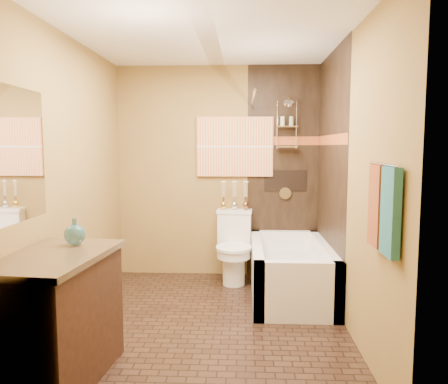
# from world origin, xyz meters

# --- Properties ---
(floor) EXTENTS (3.00, 3.00, 0.00)m
(floor) POSITION_xyz_m (0.00, 0.00, 0.00)
(floor) COLOR black
(floor) RESTS_ON ground
(wall_left) EXTENTS (0.02, 3.00, 2.50)m
(wall_left) POSITION_xyz_m (-1.20, 0.00, 1.25)
(wall_left) COLOR olive
(wall_left) RESTS_ON floor
(wall_right) EXTENTS (0.02, 3.00, 2.50)m
(wall_right) POSITION_xyz_m (1.20, 0.00, 1.25)
(wall_right) COLOR olive
(wall_right) RESTS_ON floor
(wall_back) EXTENTS (2.40, 0.02, 2.50)m
(wall_back) POSITION_xyz_m (0.00, 1.50, 1.25)
(wall_back) COLOR olive
(wall_back) RESTS_ON floor
(wall_front) EXTENTS (2.40, 0.02, 2.50)m
(wall_front) POSITION_xyz_m (0.00, -1.50, 1.25)
(wall_front) COLOR olive
(wall_front) RESTS_ON floor
(ceiling) EXTENTS (3.00, 3.00, 0.00)m
(ceiling) POSITION_xyz_m (0.00, 0.00, 2.50)
(ceiling) COLOR silver
(ceiling) RESTS_ON wall_back
(alcove_tile_back) EXTENTS (0.85, 0.01, 2.50)m
(alcove_tile_back) POSITION_xyz_m (0.78, 1.49, 1.25)
(alcove_tile_back) COLOR black
(alcove_tile_back) RESTS_ON wall_back
(alcove_tile_right) EXTENTS (0.01, 1.50, 2.50)m
(alcove_tile_right) POSITION_xyz_m (1.19, 0.75, 1.25)
(alcove_tile_right) COLOR black
(alcove_tile_right) RESTS_ON wall_right
(mosaic_band_back) EXTENTS (0.85, 0.01, 0.10)m
(mosaic_band_back) POSITION_xyz_m (0.78, 1.48, 1.62)
(mosaic_band_back) COLOR maroon
(mosaic_band_back) RESTS_ON alcove_tile_back
(mosaic_band_right) EXTENTS (0.01, 1.50, 0.10)m
(mosaic_band_right) POSITION_xyz_m (1.18, 0.75, 1.62)
(mosaic_band_right) COLOR maroon
(mosaic_band_right) RESTS_ON alcove_tile_right
(alcove_niche) EXTENTS (0.50, 0.01, 0.25)m
(alcove_niche) POSITION_xyz_m (0.80, 1.48, 1.15)
(alcove_niche) COLOR black
(alcove_niche) RESTS_ON alcove_tile_back
(shower_fixtures) EXTENTS (0.24, 0.33, 1.16)m
(shower_fixtures) POSITION_xyz_m (0.80, 1.38, 1.67)
(shower_fixtures) COLOR silver
(shower_fixtures) RESTS_ON floor
(curtain_rod) EXTENTS (0.03, 1.55, 0.03)m
(curtain_rod) POSITION_xyz_m (0.40, 0.75, 2.02)
(curtain_rod) COLOR silver
(curtain_rod) RESTS_ON wall_back
(towel_bar) EXTENTS (0.02, 0.55, 0.02)m
(towel_bar) POSITION_xyz_m (1.15, -1.05, 1.45)
(towel_bar) COLOR silver
(towel_bar) RESTS_ON wall_right
(towel_teal) EXTENTS (0.05, 0.22, 0.52)m
(towel_teal) POSITION_xyz_m (1.16, -1.18, 1.18)
(towel_teal) COLOR #1F5B69
(towel_teal) RESTS_ON towel_bar
(towel_rust) EXTENTS (0.05, 0.22, 0.52)m
(towel_rust) POSITION_xyz_m (1.16, -0.92, 1.18)
(towel_rust) COLOR maroon
(towel_rust) RESTS_ON towel_bar
(sunset_painting) EXTENTS (0.90, 0.04, 0.70)m
(sunset_painting) POSITION_xyz_m (0.20, 1.48, 1.55)
(sunset_painting) COLOR orange
(sunset_painting) RESTS_ON wall_back
(vanity_mirror) EXTENTS (0.01, 1.00, 0.90)m
(vanity_mirror) POSITION_xyz_m (-1.19, -1.00, 1.50)
(vanity_mirror) COLOR white
(vanity_mirror) RESTS_ON wall_left
(bathtub) EXTENTS (0.80, 1.50, 0.55)m
(bathtub) POSITION_xyz_m (0.80, 0.75, 0.22)
(bathtub) COLOR white
(bathtub) RESTS_ON floor
(toilet) EXTENTS (0.42, 0.62, 0.81)m
(toilet) POSITION_xyz_m (0.20, 1.21, 0.41)
(toilet) COLOR white
(toilet) RESTS_ON floor
(vanity) EXTENTS (0.69, 1.03, 0.86)m
(vanity) POSITION_xyz_m (-0.92, -1.00, 0.43)
(vanity) COLOR black
(vanity) RESTS_ON floor
(teal_bottle) EXTENTS (0.19, 0.19, 0.23)m
(teal_bottle) POSITION_xyz_m (-0.87, -0.74, 0.96)
(teal_bottle) COLOR #225F68
(teal_bottle) RESTS_ON vanity
(bud_vases) EXTENTS (0.33, 0.07, 0.33)m
(bud_vases) POSITION_xyz_m (0.20, 1.39, 0.99)
(bud_vases) COLOR gold
(bud_vases) RESTS_ON toilet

